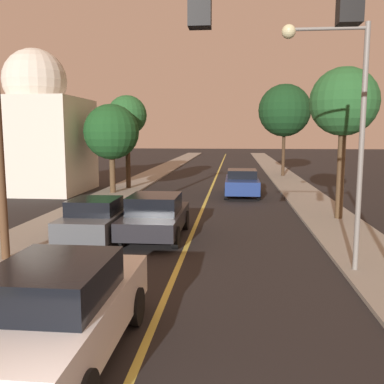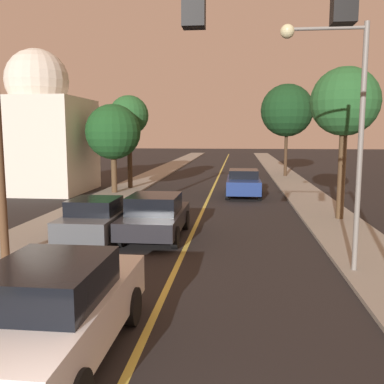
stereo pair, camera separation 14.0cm
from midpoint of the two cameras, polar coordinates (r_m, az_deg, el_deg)
name	(u,v)px [view 1 (the left image)]	position (r m, az deg, el deg)	size (l,w,h in m)	color
road_surface	(217,174)	(39.18, 3.27, 2.36)	(8.97, 80.00, 0.01)	black
sidewalk_left	(155,173)	(39.83, -5.01, 2.51)	(2.50, 80.00, 0.12)	gray
sidewalk_right	(281,174)	(39.36, 11.66, 2.32)	(2.50, 80.00, 0.12)	gray
car_near_lane_front	(59,311)	(7.55, -17.83, -14.90)	(2.03, 4.78, 1.76)	white
car_near_lane_second	(155,216)	(15.47, -5.16, -3.16)	(2.07, 4.57, 1.59)	black
car_outer_lane_second	(96,220)	(15.34, -12.91, -3.60)	(1.92, 3.87, 1.53)	#474C51
car_far_oncoming	(242,183)	(25.74, 6.52, 1.25)	(2.05, 4.66, 1.59)	navy
traffic_signal_mast	(375,65)	(6.55, 22.65, 15.37)	(4.62, 0.42, 6.43)	slate
streetlamp_right	(341,111)	(11.85, 18.90, 10.16)	(2.20, 0.36, 6.42)	slate
tree_left_near	(127,116)	(28.86, -8.79, 9.97)	(2.59, 2.59, 6.10)	#3D2B1C
tree_left_far	(111,132)	(26.64, -10.85, 7.85)	(3.35, 3.35, 5.39)	#4C3823
tree_right_near	(344,103)	(19.24, 19.41, 11.16)	(2.85, 2.85, 6.38)	#4C3823
tree_right_far	(285,111)	(37.37, 12.14, 10.57)	(4.39, 4.39, 7.72)	#3D2B1C
domed_building_left	(37,131)	(29.16, -20.05, 7.62)	(5.92, 5.92, 8.97)	beige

